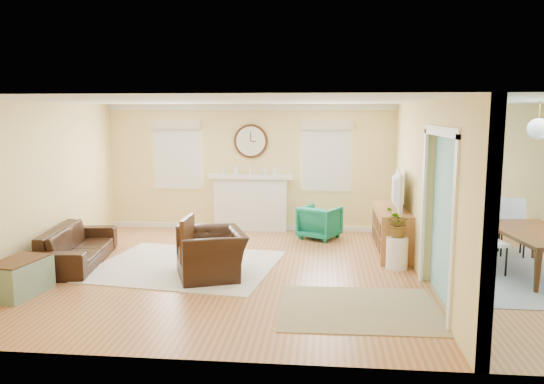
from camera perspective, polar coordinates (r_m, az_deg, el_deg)
The scene contains 25 objects.
floor at distance 8.20m, azimuth 5.42°, elevation -8.71°, with size 9.00×9.00×0.00m, color #98582C.
wall_back at distance 10.90m, azimuth 5.60°, elevation 2.55°, with size 9.00×0.02×2.60m, color #E6CB84.
wall_front at distance 4.97m, azimuth 5.46°, elevation -4.59°, with size 9.00×0.02×2.60m, color #E6CB84.
wall_left at distance 9.11m, azimuth -24.04°, elevation 0.68°, with size 0.02×6.00×2.60m, color #E6CB84.
ceiling at distance 7.84m, azimuth 5.69°, elevation 9.76°, with size 9.00×6.00×0.02m, color white.
partition at distance 8.33m, azimuth 16.02°, elevation 0.82°, with size 0.17×6.00×2.60m.
fireplace at distance 10.98m, azimuth -2.31°, elevation -1.08°, with size 1.70×0.30×1.17m.
wall_clock at distance 10.92m, azimuth -2.29°, elevation 5.49°, with size 0.70×0.07×0.70m.
window_left at distance 11.24m, azimuth -10.16°, elevation 4.47°, with size 1.05×0.13×1.42m.
window_right at distance 10.82m, azimuth 5.89°, elevation 4.40°, with size 1.05×0.13×1.42m.
pendant at distance 8.39m, azimuth 26.71°, elevation 6.09°, with size 0.30×0.30×0.55m.
rug_cream at distance 8.65m, azimuth -9.25°, elevation -7.82°, with size 2.76×2.39×0.01m, color beige.
rug_jute at distance 6.85m, azimuth 9.25°, elevation -12.27°, with size 1.96×1.61×0.01m, color tan.
rug_grey at distance 9.07m, azimuth 26.59°, elevation -7.87°, with size 2.52×3.15×0.01m, color gray.
sofa at distance 9.17m, azimuth -20.25°, elevation -5.43°, with size 2.05×0.80×0.60m, color black.
eames_chair at distance 7.98m, azimuth -6.57°, elevation -6.62°, with size 1.07×0.94×0.70m, color black.
green_chair at distance 10.35m, azimuth 5.15°, elevation -3.26°, with size 0.68×0.70×0.64m, color #046550.
trunk at distance 7.95m, azimuth -25.58°, elevation -8.29°, with size 0.62×0.90×0.48m.
credenza at distance 9.42m, azimuth 12.81°, elevation -4.11°, with size 0.56×1.65×0.80m.
tv at distance 9.29m, azimuth 12.84°, elevation 0.21°, with size 1.10×0.14×0.63m, color black.
garden_stool at distance 8.58m, azimuth 13.29°, elevation -6.40°, with size 0.34×0.34×0.50m, color white.
potted_plant at distance 8.47m, azimuth 13.40°, elevation -3.29°, with size 0.41×0.35×0.45m, color #337F33.
dining_table at distance 8.99m, azimuth 26.73°, elevation -5.88°, with size 1.88×1.05×0.66m, color #472A12.
dining_chair_n at distance 9.91m, azimuth 24.46°, elevation -3.01°, with size 0.51×0.51×0.98m.
dining_chair_w at distance 8.65m, azimuth 22.41°, elevation -4.33°, with size 0.52×0.52×1.01m.
Camera 1 is at (0.01, -7.84, 2.42)m, focal length 35.00 mm.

